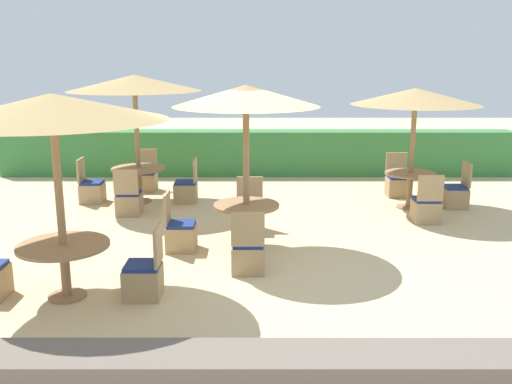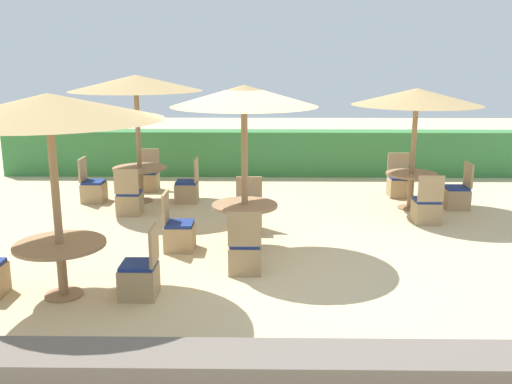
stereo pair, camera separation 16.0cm
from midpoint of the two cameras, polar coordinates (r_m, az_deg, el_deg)
The scene contains 22 objects.
ground_plane at distance 8.68m, azimuth -0.52°, elevation -6.72°, with size 40.00×40.00×0.00m, color #D1BA8C.
hedge_row at distance 14.65m, azimuth -0.38°, elevation 3.94°, with size 13.00×0.70×1.13m, color #387A3D.
stone_border at distance 5.42m, azimuth -0.75°, elevation -17.60°, with size 10.00×0.56×0.40m, color #6B6056.
parasol_front_left at distance 7.22m, azimuth -20.51°, elevation 7.87°, with size 2.75×2.75×2.57m.
round_table_front_left at distance 7.60m, azimuth -19.38°, elevation -5.94°, with size 1.14×1.14×0.71m.
patio_chair_front_left_east at distance 7.45m, azimuth -11.88°, elevation -8.37°, with size 0.46×0.46×0.93m.
parasol_center at distance 8.65m, azimuth -1.72°, elevation 9.49°, with size 2.23×2.23×2.57m.
round_table_center at distance 8.96m, azimuth -1.64°, elevation -2.23°, with size 1.03×1.03×0.73m.
patio_chair_center_south at distance 8.10m, azimuth -1.52°, elevation -6.26°, with size 0.46×0.46×0.93m.
patio_chair_center_north at distance 9.97m, azimuth -1.27°, elevation -2.45°, with size 0.46×0.46×0.93m.
patio_chair_center_west at distance 9.08m, azimuth -8.25°, elevation -4.19°, with size 0.46×0.46×0.93m.
parasol_back_left at distance 11.90m, azimuth -12.62°, elevation 10.54°, with size 2.69×2.69×2.62m.
round_table_back_left at distance 12.13m, azimuth -12.17°, elevation 1.72°, with size 1.12×1.12×0.73m.
patio_chair_back_left_west at distance 12.41m, azimuth -16.65°, elevation 0.18°, with size 0.46×0.46×0.93m.
patio_chair_back_left_north at distance 13.17m, azimuth -11.42°, elevation 1.23°, with size 0.46×0.46×0.93m.
patio_chair_back_left_south at distance 11.25m, azimuth -13.14°, elevation -0.95°, with size 0.46×0.46×0.93m.
patio_chair_back_left_east at distance 12.01m, azimuth -7.51°, elevation 0.20°, with size 0.46×0.46×0.93m.
parasol_back_right at distance 11.55m, azimuth 15.11°, elevation 9.16°, with size 2.50×2.50×2.39m.
round_table_back_right at distance 11.78m, azimuth 14.62°, elevation 1.11°, with size 1.01×1.01×0.73m.
patio_chair_back_right_east at distance 12.14m, azimuth 18.80°, elevation -0.26°, with size 0.46×0.46×0.93m.
patio_chair_back_right_north at distance 12.80m, azimuth 13.45°, elevation 0.78°, with size 0.46×0.46×0.93m.
patio_chair_back_right_south at distance 10.91m, azimuth 16.07°, elevation -1.58°, with size 0.46×0.46×0.93m.
Camera 1 is at (-0.03, -8.15, 3.00)m, focal length 40.00 mm.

